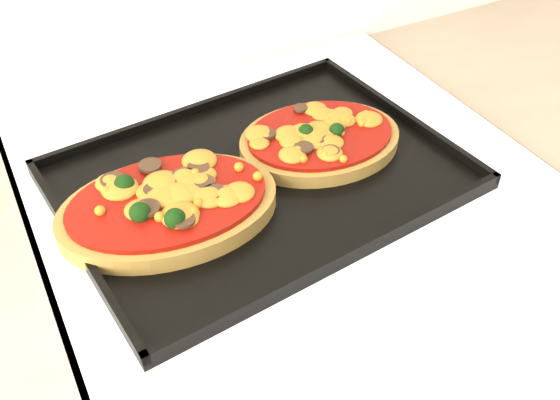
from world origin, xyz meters
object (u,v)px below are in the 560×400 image
stove (292,394)px  pizza_left (168,204)px  pizza_right (320,138)px  baking_tray (260,174)px

stove → pizza_left: bearing=176.2°
pizza_left → pizza_right: bearing=8.5°
baking_tray → pizza_left: bearing=-177.4°
stove → pizza_right: bearing=37.2°
pizza_left → pizza_right: pizza_left is taller
stove → pizza_right: (0.06, 0.04, 0.48)m
pizza_right → pizza_left: bearing=-171.5°
stove → pizza_right: size_ratio=4.49×
stove → pizza_right: pizza_right is taller
baking_tray → pizza_left: size_ratio=1.87×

